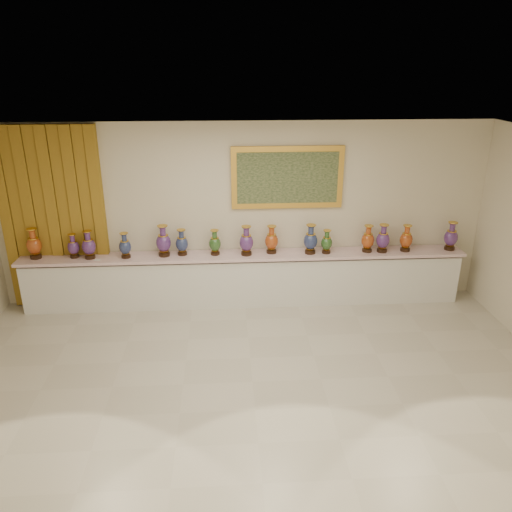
{
  "coord_description": "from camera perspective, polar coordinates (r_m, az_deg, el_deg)",
  "views": [
    {
      "loc": [
        -0.3,
        -5.38,
        3.84
      ],
      "look_at": [
        0.15,
        1.7,
        1.07
      ],
      "focal_mm": 35.0,
      "sensor_mm": 36.0,
      "label": 1
    }
  ],
  "objects": [
    {
      "name": "vase_6",
      "position": [
        8.12,
        -4.72,
        1.42
      ],
      "size": [
        0.25,
        0.25,
        0.42
      ],
      "rotation": [
        0.0,
        0.0,
        0.36
      ],
      "color": "#311D0D",
      "rests_on": "counter"
    },
    {
      "name": "vase_2",
      "position": [
        8.36,
        -18.57,
        1.08
      ],
      "size": [
        0.28,
        0.28,
        0.46
      ],
      "rotation": [
        0.0,
        0.0,
        -0.41
      ],
      "color": "#311D0D",
      "rests_on": "counter"
    },
    {
      "name": "vase_4",
      "position": [
        8.16,
        -10.53,
        1.55
      ],
      "size": [
        0.25,
        0.25,
        0.52
      ],
      "rotation": [
        0.0,
        0.0,
        0.06
      ],
      "color": "#311D0D",
      "rests_on": "counter"
    },
    {
      "name": "vase_10",
      "position": [
        8.24,
        8.07,
        1.5
      ],
      "size": [
        0.23,
        0.23,
        0.4
      ],
      "rotation": [
        0.0,
        0.0,
        -0.33
      ],
      "color": "#311D0D",
      "rests_on": "counter"
    },
    {
      "name": "vase_14",
      "position": [
        8.92,
        21.39,
        2.0
      ],
      "size": [
        0.24,
        0.24,
        0.48
      ],
      "rotation": [
        0.0,
        0.0,
        0.09
      ],
      "color": "#311D0D",
      "rests_on": "counter"
    },
    {
      "name": "vase_3",
      "position": [
        8.24,
        -14.74,
        1.05
      ],
      "size": [
        0.23,
        0.23,
        0.42
      ],
      "rotation": [
        0.0,
        0.0,
        -0.21
      ],
      "color": "#311D0D",
      "rests_on": "counter"
    },
    {
      "name": "room",
      "position": [
        8.41,
        -18.27,
        4.75
      ],
      "size": [
        8.0,
        8.0,
        8.0
      ],
      "color": "beige",
      "rests_on": "ground"
    },
    {
      "name": "vase_0",
      "position": [
        8.68,
        -24.03,
        1.15
      ],
      "size": [
        0.24,
        0.24,
        0.5
      ],
      "rotation": [
        0.0,
        0.0,
        -0.03
      ],
      "color": "#311D0D",
      "rests_on": "counter"
    },
    {
      "name": "vase_12",
      "position": [
        8.47,
        14.3,
        1.83
      ],
      "size": [
        0.25,
        0.25,
        0.47
      ],
      "rotation": [
        0.0,
        0.0,
        -0.16
      ],
      "color": "#311D0D",
      "rests_on": "counter"
    },
    {
      "name": "ground",
      "position": [
        6.61,
        -0.4,
        -14.19
      ],
      "size": [
        8.0,
        8.0,
        0.0
      ],
      "primitive_type": "plane",
      "color": "beige",
      "rests_on": "ground"
    },
    {
      "name": "vase_1",
      "position": [
        8.49,
        -20.14,
        0.97
      ],
      "size": [
        0.23,
        0.23,
        0.4
      ],
      "rotation": [
        0.0,
        0.0,
        -0.28
      ],
      "color": "#311D0D",
      "rests_on": "counter"
    },
    {
      "name": "vase_11",
      "position": [
        8.42,
        12.66,
        1.8
      ],
      "size": [
        0.22,
        0.22,
        0.46
      ],
      "rotation": [
        0.0,
        0.0,
        -0.02
      ],
      "color": "#311D0D",
      "rests_on": "counter"
    },
    {
      "name": "counter",
      "position": [
        8.37,
        -1.3,
        -2.69
      ],
      "size": [
        7.28,
        0.48,
        0.9
      ],
      "color": "white",
      "rests_on": "ground"
    },
    {
      "name": "vase_13",
      "position": [
        8.61,
        16.79,
        1.82
      ],
      "size": [
        0.21,
        0.21,
        0.45
      ],
      "rotation": [
        0.0,
        0.0,
        0.01
      ],
      "color": "#311D0D",
      "rests_on": "counter"
    },
    {
      "name": "vase_7",
      "position": [
        8.07,
        -1.11,
        1.6
      ],
      "size": [
        0.25,
        0.25,
        0.49
      ],
      "rotation": [
        0.0,
        0.0,
        0.11
      ],
      "color": "#311D0D",
      "rests_on": "counter"
    },
    {
      "name": "vase_5",
      "position": [
        8.17,
        -8.47,
        1.42
      ],
      "size": [
        0.23,
        0.23,
        0.43
      ],
      "rotation": [
        0.0,
        0.0,
        0.17
      ],
      "color": "#311D0D",
      "rests_on": "counter"
    },
    {
      "name": "vase_8",
      "position": [
        8.16,
        1.79,
        1.75
      ],
      "size": [
        0.25,
        0.25,
        0.47
      ],
      "rotation": [
        0.0,
        0.0,
        0.15
      ],
      "color": "#311D0D",
      "rests_on": "counter"
    },
    {
      "name": "vase_9",
      "position": [
        8.18,
        6.25,
        1.77
      ],
      "size": [
        0.26,
        0.26,
        0.49
      ],
      "rotation": [
        0.0,
        0.0,
        -0.14
      ],
      "color": "#311D0D",
      "rests_on": "counter"
    },
    {
      "name": "label_card",
      "position": [
        8.32,
        -17.67,
        -0.44
      ],
      "size": [
        0.1,
        0.06,
        0.0
      ],
      "primitive_type": "cube",
      "color": "white",
      "rests_on": "counter"
    }
  ]
}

